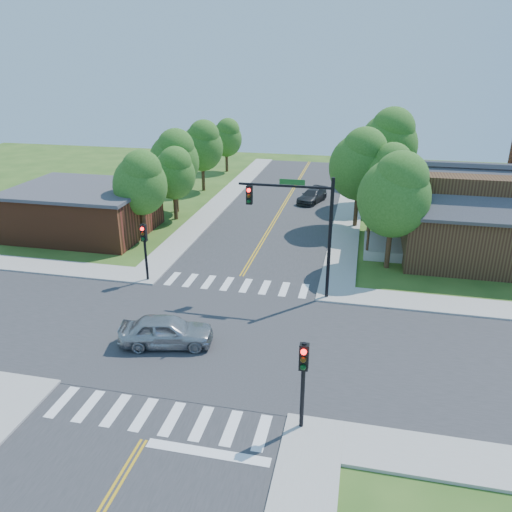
% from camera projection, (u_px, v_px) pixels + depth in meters
% --- Properties ---
extents(ground, '(100.00, 100.00, 0.00)m').
position_uv_depth(ground, '(206.00, 337.00, 25.27)').
color(ground, '#2D5119').
rests_on(ground, ground).
extents(road_ns, '(10.00, 90.00, 0.04)m').
position_uv_depth(road_ns, '(206.00, 336.00, 25.26)').
color(road_ns, '#2D2D30').
rests_on(road_ns, ground).
extents(road_ew, '(90.00, 10.00, 0.04)m').
position_uv_depth(road_ew, '(206.00, 336.00, 25.26)').
color(road_ew, '#2D2D30').
rests_on(road_ew, ground).
extents(intersection_patch, '(10.20, 10.20, 0.06)m').
position_uv_depth(intersection_patch, '(206.00, 337.00, 25.27)').
color(intersection_patch, '#2D2D30').
rests_on(intersection_patch, ground).
extents(sidewalk_ne, '(40.00, 40.00, 0.14)m').
position_uv_depth(sidewalk_ne, '(479.00, 249.00, 36.41)').
color(sidewalk_ne, '#9E9B93').
rests_on(sidewalk_ne, ground).
extents(sidewalk_nw, '(40.00, 40.00, 0.14)m').
position_uv_depth(sidewalk_nw, '(86.00, 220.00, 42.69)').
color(sidewalk_nw, '#9E9B93').
rests_on(sidewalk_nw, ground).
extents(crosswalk_north, '(8.85, 2.00, 0.01)m').
position_uv_depth(crosswalk_north, '(236.00, 285.00, 30.86)').
color(crosswalk_north, white).
rests_on(crosswalk_north, ground).
extents(crosswalk_south, '(8.85, 2.00, 0.01)m').
position_uv_depth(crosswalk_south, '(158.00, 417.00, 19.64)').
color(crosswalk_south, white).
rests_on(crosswalk_south, ground).
extents(centerline, '(0.30, 90.00, 0.01)m').
position_uv_depth(centerline, '(206.00, 336.00, 25.25)').
color(centerline, gold).
rests_on(centerline, ground).
extents(stop_bar, '(4.60, 0.45, 0.09)m').
position_uv_depth(stop_bar, '(208.00, 453.00, 17.89)').
color(stop_bar, white).
rests_on(stop_bar, ground).
extents(signal_mast_ne, '(5.30, 0.42, 7.20)m').
position_uv_depth(signal_mast_ne, '(300.00, 218.00, 27.72)').
color(signal_mast_ne, black).
rests_on(signal_mast_ne, ground).
extents(signal_pole_se, '(0.34, 0.42, 3.80)m').
position_uv_depth(signal_pole_se, '(303.00, 370.00, 18.06)').
color(signal_pole_se, black).
rests_on(signal_pole_se, ground).
extents(signal_pole_nw, '(0.34, 0.42, 3.80)m').
position_uv_depth(signal_pole_nw, '(144.00, 242.00, 30.42)').
color(signal_pole_nw, black).
rests_on(signal_pole_nw, ground).
extents(house_ne, '(13.05, 8.80, 7.11)m').
position_uv_depth(house_ne, '(480.00, 212.00, 33.89)').
color(house_ne, '#311B11').
rests_on(house_ne, ground).
extents(building_nw, '(10.40, 8.40, 3.73)m').
position_uv_depth(building_nw, '(84.00, 210.00, 39.32)').
color(building_nw, brown).
rests_on(building_nw, ground).
extents(tree_e_a, '(4.62, 4.39, 7.86)m').
position_uv_depth(tree_e_a, '(396.00, 193.00, 31.47)').
color(tree_e_a, '#382314').
rests_on(tree_e_a, ground).
extents(tree_e_b, '(4.23, 4.02, 7.20)m').
position_uv_depth(tree_e_b, '(388.00, 175.00, 38.22)').
color(tree_e_b, '#382314').
rests_on(tree_e_b, ground).
extents(tree_e_c, '(5.33, 5.06, 9.06)m').
position_uv_depth(tree_e_c, '(389.00, 142.00, 44.89)').
color(tree_e_c, '#382314').
rests_on(tree_e_c, ground).
extents(tree_e_d, '(4.65, 4.42, 7.91)m').
position_uv_depth(tree_e_d, '(385.00, 136.00, 52.95)').
color(tree_e_d, '#382314').
rests_on(tree_e_d, ground).
extents(tree_w_a, '(4.07, 3.86, 6.91)m').
position_uv_depth(tree_w_a, '(141.00, 181.00, 36.94)').
color(tree_w_a, '#382314').
rests_on(tree_w_a, ground).
extents(tree_w_b, '(4.39, 4.17, 7.46)m').
position_uv_depth(tree_w_b, '(175.00, 158.00, 43.42)').
color(tree_w_b, '#382314').
rests_on(tree_w_b, ground).
extents(tree_w_c, '(4.28, 4.07, 7.28)m').
position_uv_depth(tree_w_c, '(203.00, 145.00, 50.47)').
color(tree_w_c, '#382314').
rests_on(tree_w_c, ground).
extents(tree_w_d, '(3.75, 3.56, 6.37)m').
position_uv_depth(tree_w_d, '(227.00, 137.00, 59.09)').
color(tree_w_d, '#382314').
rests_on(tree_w_d, ground).
extents(tree_house, '(4.81, 4.57, 8.17)m').
position_uv_depth(tree_house, '(361.00, 163.00, 39.20)').
color(tree_house, '#382314').
rests_on(tree_house, ground).
extents(tree_bldg, '(3.72, 3.53, 6.32)m').
position_uv_depth(tree_bldg, '(174.00, 172.00, 41.65)').
color(tree_bldg, '#382314').
rests_on(tree_bldg, ground).
extents(car_silver, '(3.73, 5.30, 1.55)m').
position_uv_depth(car_silver, '(166.00, 332.00, 24.24)').
color(car_silver, '#A2A5A9').
rests_on(car_silver, ground).
extents(car_dgrey, '(4.23, 5.26, 1.23)m').
position_uv_depth(car_dgrey, '(312.00, 196.00, 47.83)').
color(car_dgrey, '#282A2D').
rests_on(car_dgrey, ground).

